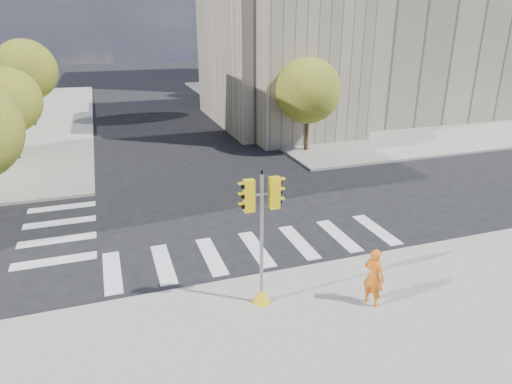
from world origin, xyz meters
The scene contains 12 objects.
ground centered at (0.00, 0.00, 0.00)m, with size 160.00×160.00×0.00m, color black.
sidewalk_far_right centered at (20.00, 26.00, 0.07)m, with size 28.00×40.00×0.15m, color gray.
civic_building centered at (15.59, 19.12, 7.26)m, with size 26.00×16.00×19.39m.
tree_lw_mid centered at (-10.50, 14.00, 3.76)m, with size 4.00×4.00×5.77m.
tree_lw_far centered at (-10.50, 24.00, 4.54)m, with size 4.80×4.80×6.95m.
tree_re_near centered at (7.50, 10.00, 4.05)m, with size 4.20×4.20×6.16m.
tree_re_mid centered at (7.50, 22.00, 4.35)m, with size 4.60×4.60×6.66m.
tree_re_far centered at (7.50, 34.00, 3.87)m, with size 4.00×4.00×5.88m.
lamp_near centered at (8.00, 14.00, 4.58)m, with size 0.35×0.18×8.11m.
lamp_far centered at (8.00, 28.00, 4.58)m, with size 0.35×0.18×8.11m.
traffic_signal centered at (-1.17, -5.61, 1.97)m, with size 1.06×0.56×4.31m.
photographer centered at (2.03, -6.76, 1.09)m, with size 0.68×0.45×1.88m, color orange.
Camera 1 is at (-5.21, -16.94, 8.43)m, focal length 32.00 mm.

